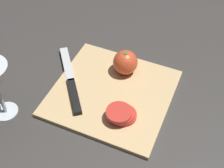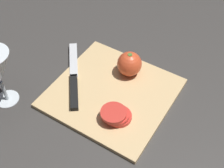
# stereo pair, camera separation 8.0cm
# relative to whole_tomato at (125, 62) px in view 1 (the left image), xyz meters

# --- Properties ---
(ground_plane) EXTENTS (3.00, 3.00, 0.00)m
(ground_plane) POSITION_rel_whole_tomato_xyz_m (-0.03, -0.08, -0.05)
(ground_plane) COLOR #383533
(cutting_board) EXTENTS (0.31, 0.29, 0.01)m
(cutting_board) POSITION_rel_whole_tomato_xyz_m (-0.00, -0.08, -0.04)
(cutting_board) COLOR tan
(cutting_board) RESTS_ON ground_plane
(whole_tomato) EXTENTS (0.07, 0.07, 0.07)m
(whole_tomato) POSITION_rel_whole_tomato_xyz_m (0.00, 0.00, 0.00)
(whole_tomato) COLOR #DB4C28
(whole_tomato) RESTS_ON cutting_board
(knife) EXTENTS (0.18, 0.22, 0.01)m
(knife) POSITION_rel_whole_tomato_xyz_m (-0.10, -0.12, -0.03)
(knife) COLOR silver
(knife) RESTS_ON cutting_board
(tomato_slice_stack_near) EXTENTS (0.07, 0.07, 0.03)m
(tomato_slice_stack_near) POSITION_rel_whole_tomato_xyz_m (0.05, -0.15, -0.02)
(tomato_slice_stack_near) COLOR red
(tomato_slice_stack_near) RESTS_ON cutting_board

